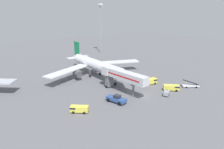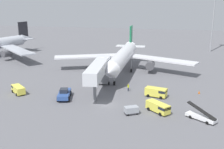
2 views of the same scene
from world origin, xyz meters
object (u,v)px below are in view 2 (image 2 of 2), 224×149
at_px(apron_light_mast, 215,2).
at_px(service_van_mid_left, 157,92).
at_px(jet_bridge, 99,69).
at_px(belt_loader_truck, 201,116).
at_px(pushback_tug, 64,94).
at_px(safety_cone_alpha, 199,92).
at_px(baggage_cart_rear_right, 131,110).
at_px(service_van_near_center, 158,107).
at_px(airplane_at_gate, 123,56).
at_px(service_van_mid_center, 18,89).
at_px(ground_crew_worker_foreground, 128,87).

bearing_deg(apron_light_mast, service_van_mid_left, -106.94).
distance_m(jet_bridge, belt_loader_truck, 25.58).
bearing_deg(pushback_tug, safety_cone_alpha, 18.35).
height_order(belt_loader_truck, baggage_cart_rear_right, belt_loader_truck).
bearing_deg(apron_light_mast, belt_loader_truck, -97.73).
distance_m(service_van_mid_left, safety_cone_alpha, 10.70).
xyz_separation_m(pushback_tug, service_van_near_center, (21.06, -3.48, 0.02)).
xyz_separation_m(airplane_at_gate, service_van_mid_left, (11.27, -20.02, -3.66)).
relative_size(airplane_at_gate, safety_cone_alpha, 59.58).
relative_size(pushback_tug, service_van_mid_center, 1.37).
bearing_deg(pushback_tug, jet_bridge, 42.00).
relative_size(airplane_at_gate, baggage_cart_rear_right, 14.55).
distance_m(pushback_tug, service_van_mid_left, 20.86).
relative_size(pushback_tug, safety_cone_alpha, 8.98).
bearing_deg(service_van_mid_left, ground_crew_worker_foreground, 158.46).
relative_size(service_van_mid_left, service_van_near_center, 1.01).
distance_m(service_van_mid_left, ground_crew_worker_foreground, 7.48).
bearing_deg(ground_crew_worker_foreground, belt_loader_truck, -40.83).
relative_size(jet_bridge, service_van_mid_center, 3.90).
bearing_deg(airplane_at_gate, apron_light_mast, 53.92).
xyz_separation_m(jet_bridge, service_van_near_center, (14.51, -9.37, -4.48)).
relative_size(jet_bridge, pushback_tug, 2.84).
bearing_deg(belt_loader_truck, pushback_tug, 169.38).
distance_m(jet_bridge, baggage_cart_rear_right, 15.49).
relative_size(airplane_at_gate, pushback_tug, 6.64).
distance_m(airplane_at_gate, ground_crew_worker_foreground, 18.22).
height_order(pushback_tug, belt_loader_truck, belt_loader_truck).
bearing_deg(ground_crew_worker_foreground, service_van_mid_left, -21.54).
xyz_separation_m(belt_loader_truck, apron_light_mast, (9.75, 71.85, 19.44)).
relative_size(service_van_mid_center, ground_crew_worker_foreground, 2.57).
distance_m(jet_bridge, service_van_mid_left, 14.30).
bearing_deg(service_van_near_center, jet_bridge, 147.16).
xyz_separation_m(jet_bridge, baggage_cart_rear_right, (9.44, -11.32, -4.76)).
xyz_separation_m(airplane_at_gate, pushback_tug, (-8.87, -25.47, -3.75)).
height_order(service_van_near_center, apron_light_mast, apron_light_mast).
bearing_deg(service_van_mid_left, belt_loader_truck, -50.99).
bearing_deg(baggage_cart_rear_right, service_van_near_center, 21.05).
distance_m(airplane_at_gate, service_van_mid_left, 23.26).
bearing_deg(pushback_tug, baggage_cart_rear_right, -18.75).
bearing_deg(ground_crew_worker_foreground, pushback_tug, -148.12).
bearing_deg(service_van_near_center, airplane_at_gate, 112.83).
distance_m(service_van_mid_center, baggage_cart_rear_right, 28.65).
xyz_separation_m(service_van_mid_left, ground_crew_worker_foreground, (-6.96, 2.75, -0.20)).
bearing_deg(jet_bridge, apron_light_mast, 62.01).
bearing_deg(safety_cone_alpha, baggage_cart_rear_right, -132.11).
relative_size(airplane_at_gate, service_van_mid_center, 9.11).
bearing_deg(service_van_near_center, ground_crew_worker_foreground, 124.00).
relative_size(service_van_mid_center, baggage_cart_rear_right, 1.60).
bearing_deg(pushback_tug, service_van_mid_center, 175.57).
height_order(service_van_near_center, service_van_mid_center, service_van_near_center).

